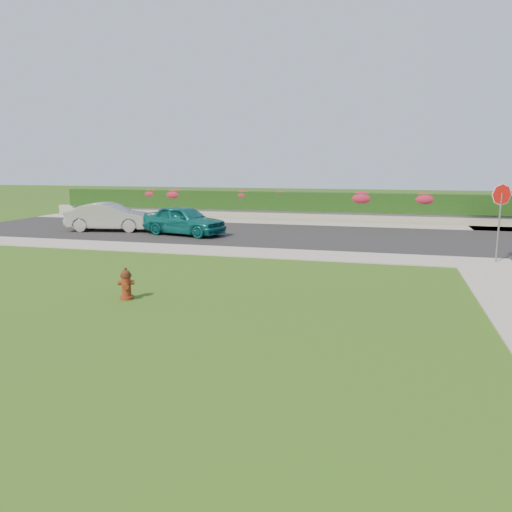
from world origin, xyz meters
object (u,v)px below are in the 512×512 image
(fire_hydrant, at_px, (126,284))
(stop_sign, at_px, (501,204))
(sedan_silver, at_px, (110,217))
(sedan_teal, at_px, (184,220))

(fire_hydrant, bearing_deg, stop_sign, 12.42)
(sedan_silver, xyz_separation_m, stop_sign, (17.20, -3.87, 1.29))
(fire_hydrant, distance_m, sedan_silver, 13.48)
(sedan_teal, relative_size, sedan_silver, 0.97)
(fire_hydrant, bearing_deg, sedan_teal, 81.05)
(fire_hydrant, distance_m, sedan_teal, 11.36)
(sedan_teal, xyz_separation_m, stop_sign, (13.01, -3.45, 1.29))
(sedan_teal, bearing_deg, stop_sign, -90.52)
(fire_hydrant, xyz_separation_m, sedan_teal, (-3.05, 10.94, 0.36))
(sedan_silver, relative_size, stop_sign, 1.56)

